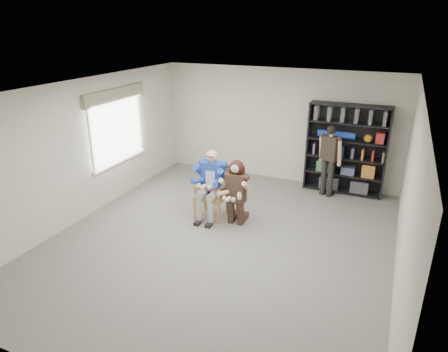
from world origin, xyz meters
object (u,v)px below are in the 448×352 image
at_px(armchair, 211,192).
at_px(standing_man, 329,161).
at_px(seated_man, 211,184).
at_px(kneeling_woman, 235,194).
at_px(bookshelf, 346,150).

height_order(armchair, standing_man, standing_man).
height_order(armchair, seated_man, seated_man).
relative_size(kneeling_woman, standing_man, 0.79).
bearing_deg(armchair, seated_man, 0.00).
bearing_deg(standing_man, seated_man, -113.11).
bearing_deg(armchair, standing_man, 44.13).
xyz_separation_m(seated_man, kneeling_woman, (0.58, -0.12, -0.06)).
bearing_deg(standing_man, bookshelf, 72.44).
bearing_deg(bookshelf, standing_man, -128.24).
relative_size(bookshelf, standing_man, 1.25).
relative_size(seated_man, bookshelf, 0.69).
distance_m(bookshelf, standing_man, 0.54).
distance_m(seated_man, bookshelf, 3.36).
bearing_deg(kneeling_woman, standing_man, 55.30).
height_order(seated_man, kneeling_woman, seated_man).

